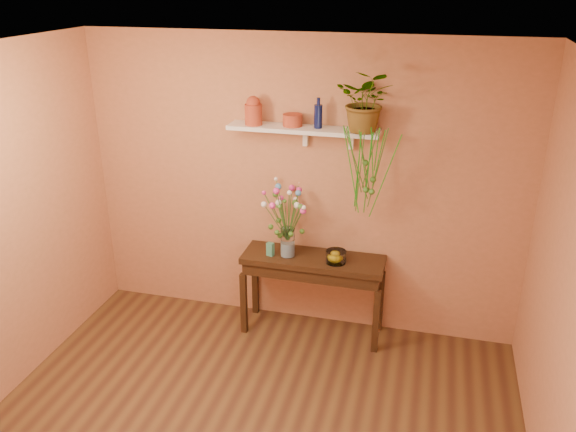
{
  "coord_description": "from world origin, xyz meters",
  "views": [
    {
      "loc": [
        1.13,
        -2.84,
        3.15
      ],
      "look_at": [
        0.0,
        1.55,
        1.25
      ],
      "focal_mm": 36.42,
      "sensor_mm": 36.0,
      "label": 1
    }
  ],
  "objects": [
    {
      "name": "room",
      "position": [
        0.0,
        0.0,
        1.35
      ],
      "size": [
        4.04,
        4.04,
        2.7
      ],
      "color": "brown",
      "rests_on": "ground"
    },
    {
      "name": "sideboard",
      "position": [
        0.18,
        1.77,
        0.66
      ],
      "size": [
        1.28,
        0.41,
        0.78
      ],
      "color": "#351E10",
      "rests_on": "ground"
    },
    {
      "name": "wall_shelf",
      "position": [
        0.06,
        1.87,
        1.92
      ],
      "size": [
        1.3,
        0.24,
        0.19
      ],
      "color": "white",
      "rests_on": "room"
    },
    {
      "name": "terracotta_jug",
      "position": [
        -0.38,
        1.85,
        2.06
      ],
      "size": [
        0.19,
        0.19,
        0.25
      ],
      "color": "#AE3D23",
      "rests_on": "wall_shelf"
    },
    {
      "name": "terracotta_pot",
      "position": [
        -0.05,
        1.89,
        1.99
      ],
      "size": [
        0.17,
        0.17,
        0.1
      ],
      "primitive_type": "cylinder",
      "rotation": [
        0.0,
        0.0,
        -0.02
      ],
      "color": "#AE3D23",
      "rests_on": "wall_shelf"
    },
    {
      "name": "blue_bottle",
      "position": [
        0.18,
        1.88,
        2.04
      ],
      "size": [
        0.09,
        0.09,
        0.26
      ],
      "color": "#0B1241",
      "rests_on": "wall_shelf"
    },
    {
      "name": "spider_plant",
      "position": [
        0.58,
        1.85,
        2.19
      ],
      "size": [
        0.51,
        0.46,
        0.51
      ],
      "primitive_type": "imported",
      "rotation": [
        0.0,
        0.0,
        -0.15
      ],
      "color": "#3A6921",
      "rests_on": "wall_shelf"
    },
    {
      "name": "plant_fronds",
      "position": [
        0.63,
        1.67,
        1.65
      ],
      "size": [
        0.48,
        0.4,
        0.8
      ],
      "color": "#3A6921",
      "rests_on": "wall_shelf"
    },
    {
      "name": "glass_vase",
      "position": [
        -0.05,
        1.75,
        0.89
      ],
      "size": [
        0.13,
        0.13,
        0.27
      ],
      "color": "white",
      "rests_on": "sideboard"
    },
    {
      "name": "bouquet",
      "position": [
        -0.06,
        1.75,
        1.26
      ],
      "size": [
        0.42,
        0.64,
        0.54
      ],
      "color": "#386B28",
      "rests_on": "glass_vase"
    },
    {
      "name": "glass_bowl",
      "position": [
        0.39,
        1.72,
        0.83
      ],
      "size": [
        0.18,
        0.18,
        0.11
      ],
      "color": "white",
      "rests_on": "sideboard"
    },
    {
      "name": "lemon",
      "position": [
        0.38,
        1.73,
        0.83
      ],
      "size": [
        0.09,
        0.09,
        0.09
      ],
      "primitive_type": "sphere",
      "color": "yellow",
      "rests_on": "glass_bowl"
    },
    {
      "name": "carton",
      "position": [
        -0.21,
        1.71,
        0.84
      ],
      "size": [
        0.07,
        0.06,
        0.12
      ],
      "primitive_type": "cube",
      "rotation": [
        0.0,
        0.0,
        -0.29
      ],
      "color": "#2D6B80",
      "rests_on": "sideboard"
    }
  ]
}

